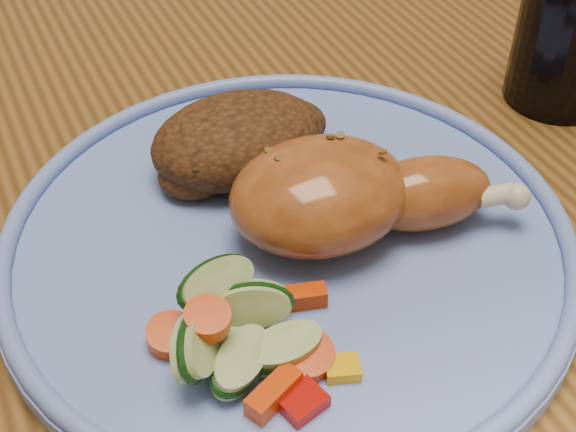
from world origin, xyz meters
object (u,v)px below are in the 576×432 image
(dining_table, at_px, (311,217))
(chair_far, at_px, (108,35))
(plate, at_px, (288,245))
(drinking_glass, at_px, (570,36))

(dining_table, xyz_separation_m, chair_far, (0.00, 0.63, -0.17))
(chair_far, xyz_separation_m, plate, (-0.07, -0.73, 0.26))
(chair_far, distance_m, plate, 0.78)
(plate, bearing_deg, drinking_glass, 14.34)
(dining_table, bearing_deg, plate, -123.44)
(chair_far, height_order, drinking_glass, chair_far)
(chair_far, bearing_deg, plate, -95.26)
(dining_table, relative_size, drinking_glass, 15.07)
(dining_table, bearing_deg, drinking_glass, -14.61)
(drinking_glass, bearing_deg, plate, -165.66)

